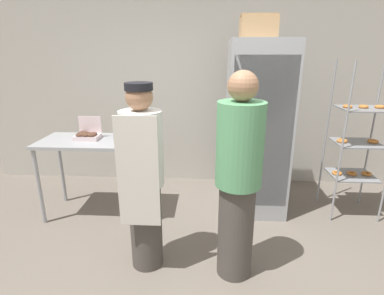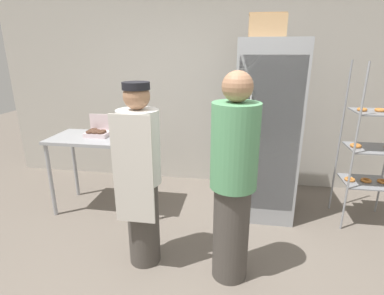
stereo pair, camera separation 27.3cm
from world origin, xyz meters
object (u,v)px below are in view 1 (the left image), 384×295
object	(u,v)px
donut_box	(87,135)
person_baker	(143,178)
baking_rack	(357,143)
cardboard_storage_box	(258,27)
blender_pitcher	(120,128)
person_customer	(238,179)
refrigerator	(257,130)

from	to	relation	value
donut_box	person_baker	size ratio (longest dim) A/B	0.16
baking_rack	cardboard_storage_box	world-z (taller)	cardboard_storage_box
blender_pitcher	person_customer	bearing A→B (deg)	-39.27
donut_box	person_baker	world-z (taller)	person_baker
blender_pitcher	baking_rack	bearing A→B (deg)	2.40
baking_rack	person_baker	world-z (taller)	baking_rack
donut_box	cardboard_storage_box	size ratio (longest dim) A/B	0.72
refrigerator	person_customer	world-z (taller)	refrigerator
refrigerator	baking_rack	size ratio (longest dim) A/B	1.12
baking_rack	person_baker	distance (m)	2.47
baking_rack	person_baker	xyz separation A→B (m)	(-2.23, -1.07, -0.02)
refrigerator	cardboard_storage_box	xyz separation A→B (m)	(-0.07, -0.04, 1.11)
blender_pitcher	person_customer	size ratio (longest dim) A/B	0.15
cardboard_storage_box	person_customer	distance (m)	1.70
blender_pitcher	person_baker	xyz separation A→B (m)	(0.47, -0.95, -0.18)
donut_box	person_baker	bearing A→B (deg)	-47.53
donut_box	blender_pitcher	distance (m)	0.37
blender_pitcher	cardboard_storage_box	bearing A→B (deg)	5.03
cardboard_storage_box	donut_box	bearing A→B (deg)	-174.22
blender_pitcher	cardboard_storage_box	size ratio (longest dim) A/B	0.71
blender_pitcher	person_customer	xyz separation A→B (m)	(1.25, -1.02, -0.14)
donut_box	person_customer	size ratio (longest dim) A/B	0.15
refrigerator	donut_box	world-z (taller)	refrigerator
refrigerator	blender_pitcher	bearing A→B (deg)	-173.73
person_customer	cardboard_storage_box	bearing A→B (deg)	77.59
person_customer	baking_rack	bearing A→B (deg)	38.02
person_baker	person_customer	bearing A→B (deg)	-4.85
baking_rack	blender_pitcher	distance (m)	2.70
refrigerator	blender_pitcher	xyz separation A→B (m)	(-1.57, -0.17, 0.03)
baking_rack	cardboard_storage_box	xyz separation A→B (m)	(-1.20, 0.02, 1.23)
refrigerator	cardboard_storage_box	bearing A→B (deg)	-148.75
person_customer	person_baker	bearing A→B (deg)	175.15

